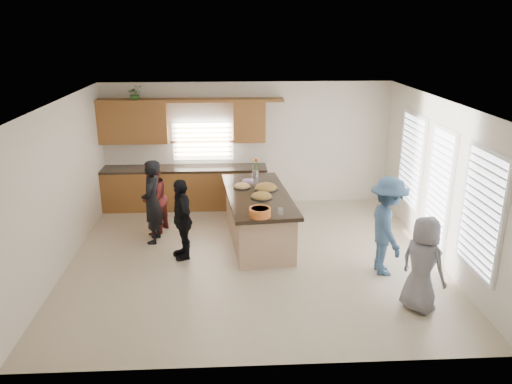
{
  "coord_description": "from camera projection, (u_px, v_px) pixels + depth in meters",
  "views": [
    {
      "loc": [
        -0.39,
        -8.14,
        4.0
      ],
      "look_at": [
        0.06,
        0.3,
        1.15
      ],
      "focal_mm": 35.0,
      "sensor_mm": 36.0,
      "label": 1
    }
  ],
  "objects": [
    {
      "name": "woman_right_back",
      "position": [
        387.0,
        226.0,
        8.21
      ],
      "size": [
        0.66,
        1.11,
        1.68
      ],
      "primitive_type": "imported",
      "rotation": [
        0.0,
        0.0,
        1.54
      ],
      "color": "#375679",
      "rests_on": "ground"
    },
    {
      "name": "island",
      "position": [
        258.0,
        218.0,
        9.61
      ],
      "size": [
        1.39,
        2.79,
        0.95
      ],
      "rotation": [
        0.0,
        0.0,
        0.09
      ],
      "color": "tan",
      "rests_on": "ground"
    },
    {
      "name": "woman_left_front",
      "position": [
        182.0,
        219.0,
        8.8
      ],
      "size": [
        0.62,
        0.93,
        1.47
      ],
      "primitive_type": "imported",
      "rotation": [
        0.0,
        0.0,
        -1.23
      ],
      "color": "black",
      "rests_on": "ground"
    },
    {
      "name": "room_shell",
      "position": [
        253.0,
        155.0,
        8.39
      ],
      "size": [
        6.52,
        6.02,
        2.81
      ],
      "color": "silver",
      "rests_on": "ground"
    },
    {
      "name": "back_cabinetry",
      "position": [
        182.0,
        169.0,
        11.22
      ],
      "size": [
        4.08,
        0.66,
        2.46
      ],
      "color": "brown",
      "rests_on": "ground"
    },
    {
      "name": "floor",
      "position": [
        253.0,
        258.0,
        9.0
      ],
      "size": [
        6.5,
        6.5,
        0.0
      ],
      "primitive_type": "plane",
      "color": "tan",
      "rests_on": "ground"
    },
    {
      "name": "woman_left_back",
      "position": [
        152.0,
        202.0,
        9.43
      ],
      "size": [
        0.43,
        0.62,
        1.62
      ],
      "primitive_type": "imported",
      "rotation": [
        0.0,
        0.0,
        -1.64
      ],
      "color": "black",
      "rests_on": "ground"
    },
    {
      "name": "flower_vase",
      "position": [
        255.0,
        168.0,
        10.4
      ],
      "size": [
        0.14,
        0.14,
        0.41
      ],
      "color": "silver",
      "rests_on": "island"
    },
    {
      "name": "right_wall_glazing",
      "position": [
        440.0,
        186.0,
        8.61
      ],
      "size": [
        0.06,
        4.0,
        2.25
      ],
      "color": "white",
      "rests_on": "ground"
    },
    {
      "name": "clear_cup",
      "position": [
        280.0,
        211.0,
        8.4
      ],
      "size": [
        0.09,
        0.09,
        0.11
      ],
      "primitive_type": "cylinder",
      "color": "white",
      "rests_on": "island"
    },
    {
      "name": "plate_stack",
      "position": [
        248.0,
        181.0,
        10.14
      ],
      "size": [
        0.23,
        0.23,
        0.04
      ],
      "primitive_type": "cylinder",
      "color": "#B187C5",
      "rests_on": "island"
    },
    {
      "name": "platter_back",
      "position": [
        242.0,
        187.0,
        9.78
      ],
      "size": [
        0.35,
        0.35,
        0.14
      ],
      "color": "black",
      "rests_on": "island"
    },
    {
      "name": "salad_bowl",
      "position": [
        260.0,
        212.0,
        8.31
      ],
      "size": [
        0.37,
        0.37,
        0.15
      ],
      "color": "orange",
      "rests_on": "island"
    },
    {
      "name": "platter_front",
      "position": [
        262.0,
        197.0,
        9.2
      ],
      "size": [
        0.43,
        0.43,
        0.17
      ],
      "color": "black",
      "rests_on": "island"
    },
    {
      "name": "platter_mid",
      "position": [
        266.0,
        188.0,
        9.69
      ],
      "size": [
        0.48,
        0.48,
        0.19
      ],
      "color": "black",
      "rests_on": "island"
    },
    {
      "name": "woman_right_front",
      "position": [
        423.0,
        264.0,
        7.16
      ],
      "size": [
        0.78,
        0.85,
        1.45
      ],
      "primitive_type": "imported",
      "rotation": [
        0.0,
        0.0,
        2.15
      ],
      "color": "slate",
      "rests_on": "ground"
    },
    {
      "name": "woman_left_mid",
      "position": [
        153.0,
        198.0,
        9.87
      ],
      "size": [
        0.74,
        0.85,
        1.47
      ],
      "primitive_type": "imported",
      "rotation": [
        0.0,
        0.0,
        -1.87
      ],
      "color": "maroon",
      "rests_on": "ground"
    },
    {
      "name": "potted_plant",
      "position": [
        135.0,
        94.0,
        10.72
      ],
      "size": [
        0.4,
        0.38,
        0.36
      ],
      "primitive_type": "imported",
      "rotation": [
        0.0,
        0.0,
        0.36
      ],
      "color": "#3D742E",
      "rests_on": "back_cabinetry"
    }
  ]
}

